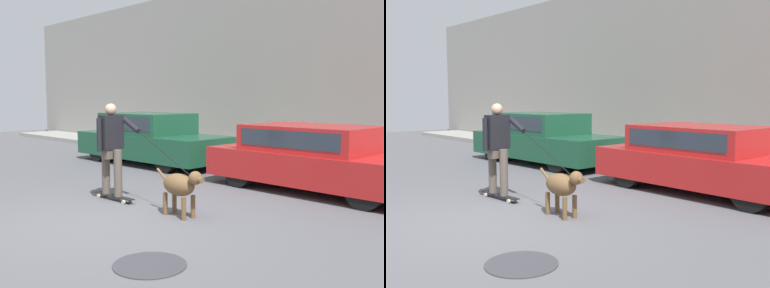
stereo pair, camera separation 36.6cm
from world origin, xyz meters
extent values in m
plane|color=#545459|center=(0.00, 0.00, 0.00)|extent=(36.00, 36.00, 0.00)
cube|color=gray|center=(0.00, 7.25, 2.63)|extent=(32.00, 0.30, 5.25)
cube|color=gray|center=(0.00, 6.15, 0.08)|extent=(30.00, 1.86, 0.15)
cylinder|color=black|center=(-2.61, 4.88, 0.31)|extent=(0.63, 0.22, 0.62)
cylinder|color=black|center=(-2.56, 3.36, 0.31)|extent=(0.63, 0.22, 0.62)
cylinder|color=black|center=(-5.37, 4.80, 0.31)|extent=(0.63, 0.22, 0.62)
cylinder|color=black|center=(-5.33, 3.28, 0.31)|extent=(0.63, 0.22, 0.62)
cube|color=#194C33|center=(-3.97, 4.08, 0.49)|extent=(4.51, 1.88, 0.61)
cube|color=#194C33|center=(-4.15, 4.07, 1.07)|extent=(2.35, 1.65, 0.54)
cube|color=#28333D|center=(-4.12, 3.28, 1.10)|extent=(2.03, 0.07, 0.35)
cylinder|color=black|center=(2.26, 3.29, 0.31)|extent=(0.62, 0.20, 0.62)
cylinder|color=black|center=(-0.29, 4.87, 0.31)|extent=(0.62, 0.20, 0.62)
cylinder|color=black|center=(-0.29, 3.29, 0.31)|extent=(0.62, 0.20, 0.62)
cube|color=#B21E1E|center=(0.98, 4.08, 0.47)|extent=(4.12, 1.82, 0.57)
cube|color=#B21E1E|center=(0.82, 4.08, 1.00)|extent=(2.33, 1.64, 0.48)
cube|color=#28333D|center=(0.82, 3.25, 1.02)|extent=(2.05, 0.01, 0.31)
cylinder|color=brown|center=(0.71, 1.03, 0.17)|extent=(0.07, 0.07, 0.34)
cylinder|color=brown|center=(0.71, 0.85, 0.17)|extent=(0.07, 0.07, 0.34)
cylinder|color=brown|center=(0.29, 1.04, 0.17)|extent=(0.07, 0.07, 0.34)
cylinder|color=brown|center=(0.29, 0.86, 0.17)|extent=(0.07, 0.07, 0.34)
ellipsoid|color=brown|center=(0.50, 0.94, 0.48)|extent=(0.61, 0.35, 0.33)
sphere|color=brown|center=(0.86, 0.93, 0.62)|extent=(0.20, 0.20, 0.20)
cylinder|color=brown|center=(0.95, 0.93, 0.61)|extent=(0.11, 0.09, 0.09)
cylinder|color=brown|center=(0.11, 0.96, 0.58)|extent=(0.25, 0.05, 0.19)
cylinder|color=beige|center=(-0.70, 0.95, 0.04)|extent=(0.07, 0.03, 0.07)
cylinder|color=beige|center=(-0.70, 0.80, 0.04)|extent=(0.07, 0.03, 0.07)
cylinder|color=beige|center=(-1.40, 0.91, 0.04)|extent=(0.07, 0.03, 0.07)
cylinder|color=beige|center=(-1.40, 0.76, 0.04)|extent=(0.07, 0.03, 0.07)
cube|color=black|center=(-1.05, 0.86, 0.08)|extent=(0.98, 0.17, 0.02)
cylinder|color=brown|center=(-0.93, 0.86, 0.48)|extent=(0.14, 0.14, 0.80)
cylinder|color=brown|center=(-1.27, 0.85, 0.48)|extent=(0.14, 0.14, 0.80)
cube|color=brown|center=(-1.10, 0.85, 0.80)|extent=(0.19, 0.32, 0.16)
cube|color=black|center=(-1.10, 0.85, 1.17)|extent=(0.22, 0.41, 0.58)
sphere|color=tan|center=(-1.10, 0.85, 1.56)|extent=(0.20, 0.20, 0.20)
cylinder|color=black|center=(-1.09, 0.61, 1.14)|extent=(0.09, 0.09, 0.55)
cylinder|color=black|center=(-0.86, 1.08, 1.31)|extent=(0.55, 0.13, 0.29)
cylinder|color=black|center=(0.13, 0.99, 0.90)|extent=(1.47, 0.13, 0.62)
cylinder|color=#38383D|center=(1.73, -0.61, 0.01)|extent=(0.78, 0.78, 0.01)
camera|label=1|loc=(5.31, -3.48, 1.76)|focal=42.00mm
camera|label=2|loc=(5.56, -3.21, 1.76)|focal=42.00mm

